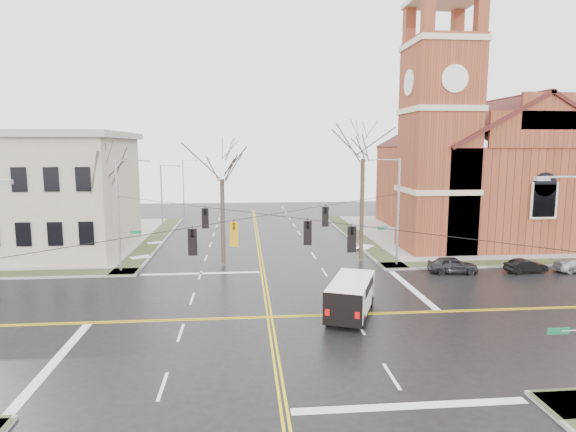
{
  "coord_description": "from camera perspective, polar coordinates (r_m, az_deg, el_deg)",
  "views": [
    {
      "loc": [
        -1.44,
        -27.64,
        10.12
      ],
      "look_at": [
        1.66,
        6.0,
        5.24
      ],
      "focal_mm": 30.0,
      "sensor_mm": 36.0,
      "label": 1
    }
  ],
  "objects": [
    {
      "name": "ground",
      "position": [
        29.47,
        -2.19,
        -11.87
      ],
      "size": [
        120.0,
        120.0,
        0.0
      ],
      "primitive_type": "plane",
      "color": "black",
      "rests_on": "ground"
    },
    {
      "name": "signal_pole_ne",
      "position": [
        41.49,
        12.7,
        0.86
      ],
      "size": [
        2.75,
        0.22,
        9.0
      ],
      "color": "gray",
      "rests_on": "ground"
    },
    {
      "name": "streetlight_north_b",
      "position": [
        76.41,
        -12.2,
        3.79
      ],
      "size": [
        2.3,
        0.2,
        8.0
      ],
      "color": "gray",
      "rests_on": "ground"
    },
    {
      "name": "streetlight_north_a",
      "position": [
        56.68,
        -14.6,
        2.23
      ],
      "size": [
        2.3,
        0.2,
        8.0
      ],
      "color": "gray",
      "rests_on": "ground"
    },
    {
      "name": "cargo_van",
      "position": [
        29.82,
        7.52,
        -9.09
      ],
      "size": [
        4.18,
        6.09,
        2.17
      ],
      "rotation": [
        0.0,
        0.0,
        -0.38
      ],
      "color": "white",
      "rests_on": "ground"
    },
    {
      "name": "church",
      "position": [
        58.63,
        21.41,
        6.01
      ],
      "size": [
        24.28,
        27.48,
        27.5
      ],
      "color": "brown",
      "rests_on": "ground"
    },
    {
      "name": "tree_nw_near",
      "position": [
        40.92,
        -7.84,
        5.02
      ],
      "size": [
        4.0,
        4.0,
        10.9
      ],
      "color": "#392E24",
      "rests_on": "ground"
    },
    {
      "name": "sidewalks",
      "position": [
        29.45,
        -2.19,
        -11.73
      ],
      "size": [
        80.0,
        80.0,
        0.17
      ],
      "color": "gray",
      "rests_on": "ground"
    },
    {
      "name": "road_markings",
      "position": [
        29.47,
        -2.19,
        -11.86
      ],
      "size": [
        100.0,
        100.0,
        0.01
      ],
      "color": "gold",
      "rests_on": "ground"
    },
    {
      "name": "tree_ne",
      "position": [
        42.69,
        8.89,
        7.51
      ],
      "size": [
        4.0,
        4.0,
        13.39
      ],
      "color": "#392E24",
      "rests_on": "ground"
    },
    {
      "name": "span_wires",
      "position": [
        27.96,
        -2.26,
        0.15
      ],
      "size": [
        23.02,
        23.02,
        0.03
      ],
      "color": "black",
      "rests_on": "ground"
    },
    {
      "name": "signal_pole_nw",
      "position": [
        40.7,
        -19.27,
        0.45
      ],
      "size": [
        2.75,
        0.22,
        9.0
      ],
      "color": "gray",
      "rests_on": "ground"
    },
    {
      "name": "civic_building_a",
      "position": [
        52.1,
        -28.5,
        2.13
      ],
      "size": [
        18.0,
        14.0,
        11.0
      ],
      "primitive_type": "cube",
      "color": "#A1947F",
      "rests_on": "ground"
    },
    {
      "name": "traffic_signals",
      "position": [
        27.41,
        -2.18,
        -1.6
      ],
      "size": [
        8.21,
        8.26,
        1.3
      ],
      "color": "black",
      "rests_on": "ground"
    },
    {
      "name": "parked_car_b",
      "position": [
        43.63,
        26.35,
        -5.32
      ],
      "size": [
        3.44,
        1.51,
        1.1
      ],
      "primitive_type": "imported",
      "rotation": [
        0.0,
        0.0,
        1.68
      ],
      "color": "black",
      "rests_on": "ground"
    },
    {
      "name": "parked_car_a",
      "position": [
        41.21,
        18.93,
        -5.5
      ],
      "size": [
        4.08,
        2.08,
        1.33
      ],
      "primitive_type": "imported",
      "rotation": [
        0.0,
        0.0,
        1.44
      ],
      "color": "black",
      "rests_on": "ground"
    },
    {
      "name": "tree_nw_far",
      "position": [
        43.27,
        -21.17,
        4.41
      ],
      "size": [
        4.0,
        4.0,
        10.58
      ],
      "color": "#392E24",
      "rests_on": "ground"
    }
  ]
}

